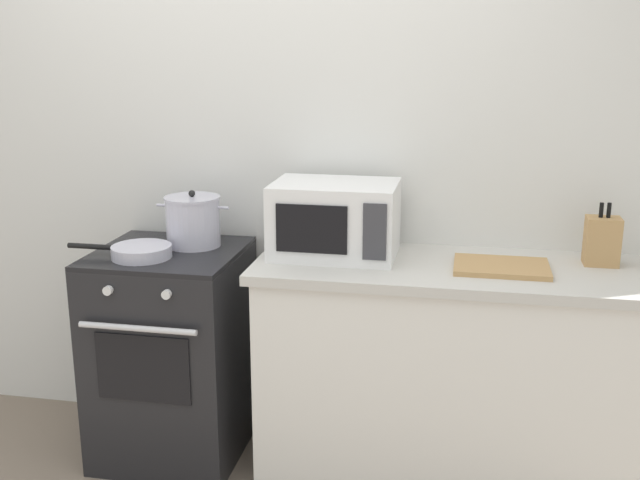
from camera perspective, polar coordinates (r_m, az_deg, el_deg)
name	(u,v)px	position (r m, az deg, el deg)	size (l,w,h in m)	color
back_wall	(336,164)	(3.33, 1.20, 5.76)	(4.40, 0.10, 2.50)	silver
lower_cabinet_right	(465,379)	(3.19, 10.85, -10.23)	(1.64, 0.56, 0.88)	white
countertop_right	(471,271)	(3.02, 11.27, -2.30)	(1.70, 0.60, 0.04)	beige
stove	(173,353)	(3.39, -11.02, -8.31)	(0.60, 0.64, 0.92)	black
stock_pot	(193,221)	(3.27, -9.52, 1.41)	(0.32, 0.24, 0.24)	silver
frying_pan	(140,251)	(3.15, -13.38, -0.84)	(0.44, 0.24, 0.05)	silver
microwave	(335,219)	(3.08, 1.14, 1.58)	(0.50, 0.37, 0.30)	white
cutting_board	(501,267)	(3.00, 13.48, -1.97)	(0.36, 0.26, 0.02)	tan
knife_block	(602,241)	(3.15, 20.44, -0.06)	(0.13, 0.10, 0.25)	tan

